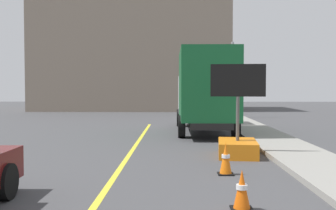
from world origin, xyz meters
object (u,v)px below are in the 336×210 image
Objects in this scene: arrow_board_trailer at (238,140)px; traffic_cone_far_lane at (226,159)px; traffic_cone_mid_lane at (242,190)px; highway_guide_sign at (221,66)px; box_truck at (205,90)px.

traffic_cone_far_lane is (-0.67, -2.64, -0.11)m from arrow_board_trailer.
traffic_cone_far_lane is (0.07, 2.78, 0.04)m from traffic_cone_mid_lane.
arrow_board_trailer is at bearing -94.36° from highway_guide_sign.
highway_guide_sign is 6.65× the size of traffic_cone_far_lane.
arrow_board_trailer is 6.61m from box_truck.
traffic_cone_mid_lane is 2.78m from traffic_cone_far_lane.
arrow_board_trailer is 0.35× the size of box_truck.
traffic_cone_far_lane is at bearing 88.48° from traffic_cone_mid_lane.
highway_guide_sign is at bearing 84.16° from traffic_cone_far_lane.
traffic_cone_far_lane is at bearing -95.84° from highway_guide_sign.
highway_guide_sign is 18.28m from traffic_cone_far_lane.
box_truck is (-0.50, 6.43, 1.43)m from arrow_board_trailer.
box_truck is 1.54× the size of highway_guide_sign.
arrow_board_trailer is 2.72m from traffic_cone_far_lane.
box_truck is at bearing -100.64° from highway_guide_sign.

